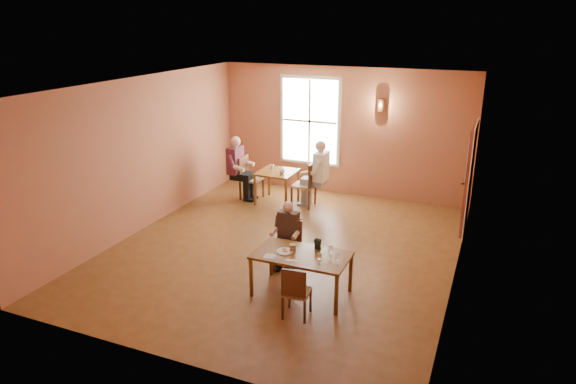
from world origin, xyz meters
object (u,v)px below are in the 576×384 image
at_px(diner_main, 287,240).
at_px(chair_diner_main, 288,246).
at_px(chair_diner_maroon, 252,178).
at_px(main_table, 301,274).
at_px(diner_white, 305,175).
at_px(second_table, 277,187).
at_px(diner_maroon, 250,169).
at_px(chair_diner_white, 304,184).
at_px(chair_empty, 297,291).

bearing_deg(diner_main, chair_diner_main, -90.00).
bearing_deg(chair_diner_maroon, main_table, 36.19).
bearing_deg(chair_diner_main, diner_white, -74.41).
distance_m(second_table, diner_maroon, 0.76).
xyz_separation_m(chair_diner_maroon, diner_maroon, (-0.03, 0.00, 0.21)).
relative_size(chair_diner_white, chair_diner_maroon, 1.03).
bearing_deg(main_table, diner_maroon, 126.49).
distance_m(chair_diner_white, chair_diner_maroon, 1.30).
relative_size(main_table, chair_diner_white, 1.39).
bearing_deg(diner_maroon, chair_diner_maroon, 90.00).
bearing_deg(diner_maroon, chair_diner_white, 90.00).
bearing_deg(chair_diner_white, chair_empty, -160.13).
relative_size(chair_diner_main, diner_maroon, 0.60).
distance_m(chair_empty, diner_maroon, 5.12).
relative_size(chair_diner_main, chair_empty, 1.07).
height_order(chair_diner_main, diner_white, diner_white).
xyz_separation_m(diner_main, chair_diner_white, (-0.87, 3.02, -0.04)).
height_order(main_table, chair_diner_maroon, chair_diner_maroon).
bearing_deg(chair_empty, diner_main, 113.77).
height_order(diner_main, chair_diner_maroon, diner_main).
xyz_separation_m(chair_empty, chair_diner_maroon, (-2.83, 4.24, 0.10)).
xyz_separation_m(chair_diner_main, chair_diner_white, (-0.87, 2.99, 0.09)).
distance_m(chair_diner_main, diner_main, 0.13).
relative_size(diner_main, diner_maroon, 0.78).
distance_m(second_table, chair_diner_white, 0.67).
distance_m(chair_diner_main, chair_diner_maroon, 3.69).
xyz_separation_m(main_table, chair_empty, (0.17, -0.59, 0.06)).
bearing_deg(chair_diner_main, chair_diner_white, -73.88).
height_order(chair_empty, diner_white, diner_white).
height_order(chair_empty, second_table, chair_empty).
xyz_separation_m(diner_white, diner_maroon, (-1.36, 0.00, -0.02)).
bearing_deg(diner_white, chair_diner_main, -164.41).
relative_size(second_table, chair_diner_maroon, 0.83).
bearing_deg(chair_diner_maroon, chair_diner_white, 90.00).
relative_size(diner_white, diner_maroon, 1.02).
relative_size(chair_empty, second_table, 0.96).
relative_size(diner_main, second_table, 1.33).
bearing_deg(main_table, chair_diner_white, 110.54).
xyz_separation_m(chair_diner_white, chair_diner_maroon, (-1.30, 0.00, -0.01)).
bearing_deg(chair_empty, main_table, 100.65).
bearing_deg(chair_empty, diner_white, 104.52).
relative_size(main_table, diner_maroon, 1.00).
relative_size(chair_diner_main, diner_white, 0.59).
bearing_deg(second_table, chair_diner_white, 0.00).
distance_m(diner_main, diner_maroon, 3.74).
xyz_separation_m(chair_empty, diner_maroon, (-2.86, 4.24, 0.32)).
relative_size(main_table, diner_main, 1.29).
xyz_separation_m(chair_diner_main, diner_white, (-0.84, 2.99, 0.30)).
distance_m(second_table, chair_diner_maroon, 0.66).
bearing_deg(diner_white, second_table, 90.00).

